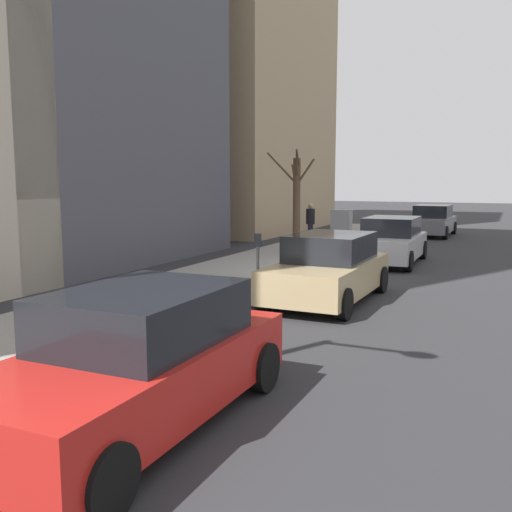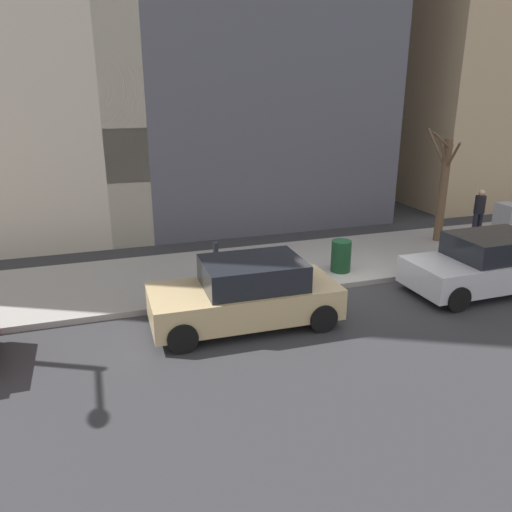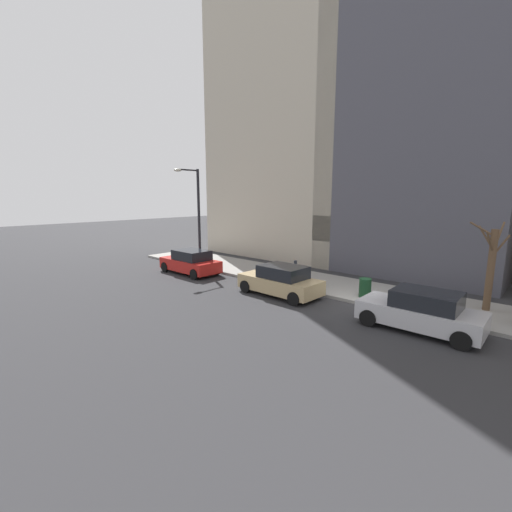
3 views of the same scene
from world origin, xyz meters
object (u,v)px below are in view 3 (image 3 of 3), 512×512
at_px(parking_meter, 295,270).
at_px(parked_car_tan, 281,281).
at_px(bare_tree, 491,266).
at_px(office_tower_right, 309,76).
at_px(office_block_center, 430,135).
at_px(parked_car_red, 191,262).
at_px(parked_car_silver, 421,311).
at_px(streetlamp, 196,209).
at_px(trash_bin, 365,288).

bearing_deg(parking_meter, parked_car_tan, -169.85).
distance_m(bare_tree, office_tower_right, 22.06).
bearing_deg(office_block_center, parked_car_red, 140.33).
bearing_deg(office_block_center, bare_tree, -147.70).
bearing_deg(parked_car_red, bare_tree, -75.72).
height_order(parked_car_silver, streetlamp, streetlamp).
xyz_separation_m(parked_car_silver, streetlamp, (1.54, 15.12, 3.28)).
distance_m(office_block_center, office_tower_right, 11.90).
relative_size(streetlamp, bare_tree, 1.75).
height_order(parking_meter, office_tower_right, office_tower_right).
relative_size(parked_car_tan, office_tower_right, 0.14).
relative_size(parking_meter, bare_tree, 0.36).
xyz_separation_m(bare_tree, office_tower_right, (9.12, 15.48, 12.80)).
relative_size(parked_car_red, trash_bin, 4.67).
bearing_deg(parked_car_tan, bare_tree, -63.73).
relative_size(parked_car_red, bare_tree, 1.13).
xyz_separation_m(parked_car_silver, office_block_center, (12.14, 3.79, 8.10)).
bearing_deg(parked_car_red, parking_meter, -76.25).
height_order(parking_meter, office_block_center, office_block_center).
bearing_deg(office_block_center, office_tower_right, 85.28).
xyz_separation_m(parked_car_tan, parked_car_red, (-0.06, 7.24, 0.00)).
relative_size(bare_tree, office_block_center, 0.21).
xyz_separation_m(bare_tree, trash_bin, (-1.71, 4.59, -1.42)).
relative_size(parked_car_silver, parked_car_tan, 1.00).
relative_size(parked_car_silver, office_tower_right, 0.14).
relative_size(bare_tree, trash_bin, 4.12).
distance_m(parking_meter, bare_tree, 8.67).
bearing_deg(office_block_center, streetlamp, 133.11).
bearing_deg(streetlamp, office_block_center, -46.89).
bearing_deg(parking_meter, trash_bin, -83.14).
relative_size(parked_car_silver, bare_tree, 1.14).
distance_m(parked_car_red, office_block_center, 17.70).
relative_size(parked_car_red, office_block_center, 0.24).
bearing_deg(trash_bin, office_block_center, 3.70).
distance_m(parked_car_tan, trash_bin, 4.03).
height_order(streetlamp, trash_bin, streetlamp).
bearing_deg(parking_meter, parked_car_red, 103.58).
distance_m(parked_car_red, trash_bin, 10.90).
relative_size(parked_car_red, parking_meter, 3.11).
bearing_deg(office_block_center, parked_car_tan, 166.91).
height_order(parked_car_tan, trash_bin, parked_car_tan).
relative_size(streetlamp, office_tower_right, 0.22).
height_order(streetlamp, office_tower_right, office_tower_right).
relative_size(bare_tree, office_tower_right, 0.13).
distance_m(parked_car_silver, parked_car_red, 13.84).
distance_m(bare_tree, office_block_center, 11.93).
distance_m(parking_meter, office_block_center, 13.43).
xyz_separation_m(parked_car_tan, parking_meter, (1.62, 0.29, 0.24)).
distance_m(parked_car_tan, parked_car_red, 7.24).
bearing_deg(office_tower_right, parked_car_silver, -132.77).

